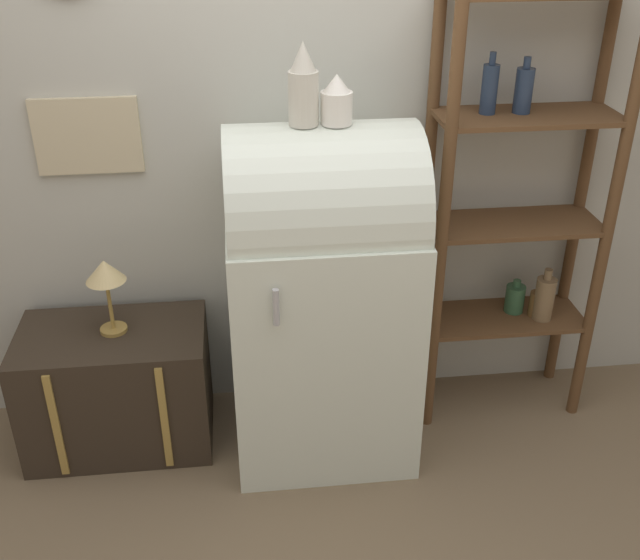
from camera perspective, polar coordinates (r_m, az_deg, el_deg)
name	(u,v)px	position (r m, az deg, el deg)	size (l,w,h in m)	color
ground_plane	(327,464)	(3.27, 0.54, -13.86)	(12.00, 12.00, 0.00)	#7A664C
wall_back	(310,113)	(3.10, -0.79, 12.63)	(7.00, 0.09, 2.70)	#B7B7AD
refrigerator	(321,290)	(3.00, 0.10, -0.78)	(0.73, 0.71, 1.41)	silver
suitcase_trunk	(118,387)	(3.34, -15.15, -7.88)	(0.77, 0.48, 0.55)	#33281E
shelf_unit	(518,202)	(3.21, 14.86, 5.79)	(0.74, 0.33, 1.84)	brown
vase_left	(303,87)	(2.69, -1.28, 14.51)	(0.11, 0.11, 0.29)	beige
vase_center	(337,101)	(2.72, 1.27, 13.48)	(0.11, 0.11, 0.18)	white
desk_lamp	(106,276)	(3.08, -16.03, 0.29)	(0.16, 0.16, 0.33)	#AD8942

